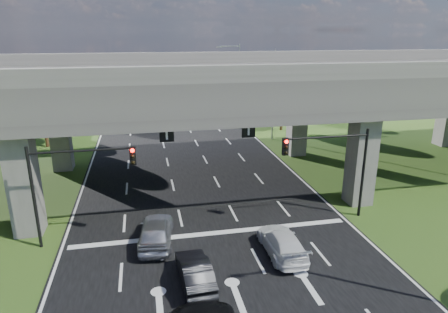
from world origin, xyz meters
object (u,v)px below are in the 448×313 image
object	(u,v)px
signal_left	(73,176)
car_dark	(195,272)
streetlight_beyond	(237,73)
car_silver	(156,231)
signal_right	(334,159)
car_white	(282,243)
streetlight_far	(270,88)

from	to	relation	value
signal_left	car_dark	distance (m)	8.74
streetlight_beyond	car_dark	distance (m)	43.32
streetlight_beyond	car_silver	bearing A→B (deg)	-110.14
signal_right	car_dark	xyz separation A→B (m)	(-9.62, -5.28, -3.49)
signal_right	car_white	xyz separation A→B (m)	(-4.53, -3.48, -3.49)
streetlight_far	car_silver	distance (m)	25.50
signal_right	signal_left	distance (m)	15.65
car_silver	car_white	size ratio (longest dim) A/B	1.01
signal_right	car_dark	distance (m)	11.52
car_silver	car_dark	size ratio (longest dim) A/B	1.14
car_silver	car_white	bearing A→B (deg)	166.30
signal_left	streetlight_far	world-z (taller)	streetlight_far
streetlight_beyond	car_white	xyz separation A→B (m)	(-6.80, -39.54, -5.15)
car_dark	car_white	bearing A→B (deg)	-163.68
car_silver	streetlight_far	bearing A→B (deg)	-116.01
signal_left	streetlight_far	distance (m)	26.95
streetlight_far	streetlight_beyond	world-z (taller)	same
signal_left	car_white	bearing A→B (deg)	-17.39
streetlight_far	streetlight_beyond	xyz separation A→B (m)	(0.00, 16.00, 0.00)
streetlight_far	car_silver	bearing A→B (deg)	-122.87
signal_left	car_dark	size ratio (longest dim) A/B	1.47
car_dark	signal_left	bearing A→B (deg)	-44.35
signal_right	streetlight_far	size ratio (longest dim) A/B	0.60
signal_right	signal_left	world-z (taller)	same
signal_left	car_white	xyz separation A→B (m)	(11.12, -3.48, -3.49)
streetlight_beyond	car_white	world-z (taller)	streetlight_beyond
signal_right	car_silver	xyz separation A→B (m)	(-11.30, -0.94, -3.36)
signal_right	signal_left	bearing A→B (deg)	180.00
streetlight_beyond	car_dark	xyz separation A→B (m)	(-11.90, -41.34, -5.15)
signal_right	streetlight_beyond	distance (m)	36.17
car_dark	car_white	distance (m)	5.40
signal_right	streetlight_beyond	world-z (taller)	streetlight_beyond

